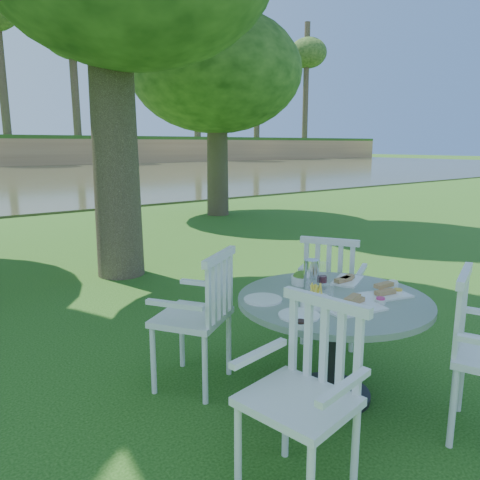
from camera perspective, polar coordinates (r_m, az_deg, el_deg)
name	(u,v)px	position (r m, az deg, el deg)	size (l,w,h in m)	color
ground	(252,330)	(4.59, 1.53, -10.86)	(140.00, 140.00, 0.00)	#15410D
table	(333,319)	(3.31, 11.26, -9.40)	(1.30, 1.30, 0.73)	black
chair_ne	(331,282)	(4.17, 10.99, -5.00)	(0.65, 0.66, 0.98)	white
chair_nw	(204,309)	(3.39, -4.36, -8.40)	(0.69, 0.68, 1.01)	white
chair_sw	(310,381)	(2.48, 8.51, -16.62)	(0.55, 0.58, 0.99)	white
tableware	(321,290)	(3.26, 9.90, -6.01)	(1.17, 0.82, 0.22)	white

